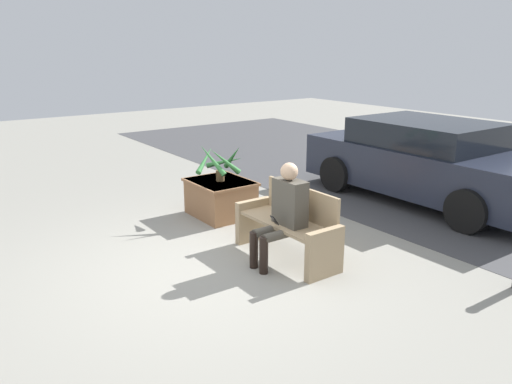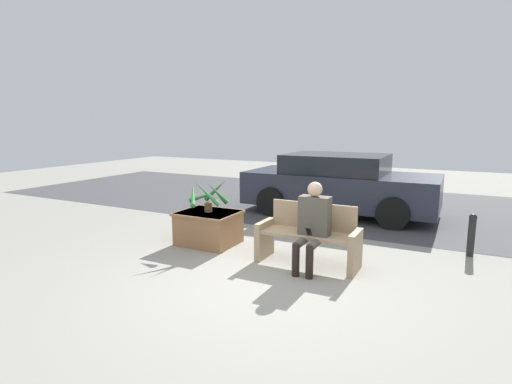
% 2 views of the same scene
% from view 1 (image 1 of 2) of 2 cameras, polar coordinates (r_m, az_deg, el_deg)
% --- Properties ---
extents(ground_plane, '(30.00, 30.00, 0.00)m').
position_cam_1_polar(ground_plane, '(6.01, -5.45, -8.73)').
color(ground_plane, gray).
extents(road_surface, '(20.00, 6.00, 0.01)m').
position_cam_1_polar(road_surface, '(9.93, 23.94, 0.05)').
color(road_surface, '#424244').
rests_on(road_surface, ground_plane).
extents(bench, '(1.48, 0.53, 0.88)m').
position_cam_1_polar(bench, '(6.19, 3.82, -3.82)').
color(bench, tan).
rests_on(bench, ground_plane).
extents(person_seated, '(0.43, 0.62, 1.24)m').
position_cam_1_polar(person_seated, '(5.91, 3.24, -1.94)').
color(person_seated, '#4C473D').
rests_on(person_seated, ground_plane).
extents(planter_box, '(0.99, 0.83, 0.56)m').
position_cam_1_polar(planter_box, '(7.75, -4.06, -0.56)').
color(planter_box, '#936642').
rests_on(planter_box, ground_plane).
extents(potted_plant, '(0.75, 0.82, 0.60)m').
position_cam_1_polar(potted_plant, '(7.62, -4.14, 3.47)').
color(potted_plant, brown).
rests_on(potted_plant, planter_box).
extents(parked_car, '(4.21, 1.98, 1.36)m').
position_cam_1_polar(parked_car, '(8.94, 19.09, 3.38)').
color(parked_car, '#232838').
rests_on(parked_car, ground_plane).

